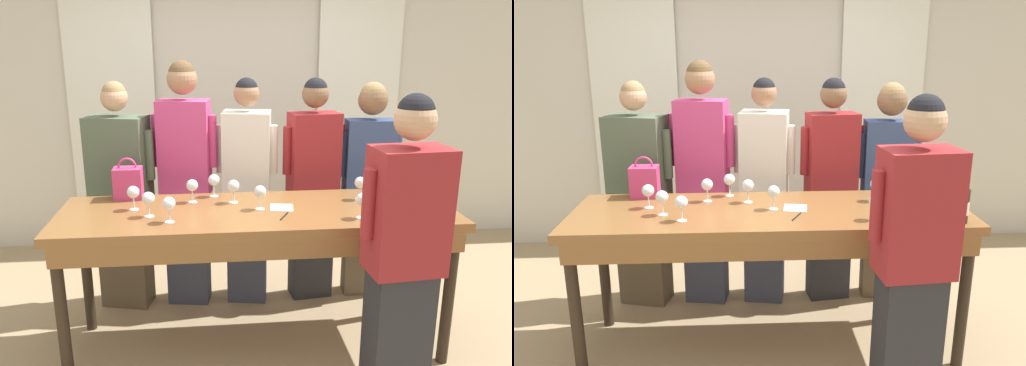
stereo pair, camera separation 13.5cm
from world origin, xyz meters
The scene contains 24 objects.
ground_plane centered at (0.00, 0.00, 0.00)m, with size 18.00×18.00×0.00m, color tan.
wall_back centered at (0.00, 1.93, 1.40)m, with size 12.00×0.06×2.80m.
curtain_panel_left centered at (-1.18, 1.87, 1.34)m, with size 0.80×0.03×2.69m.
curtain_panel_right centered at (1.18, 1.87, 1.34)m, with size 0.80×0.03×2.69m.
tasting_bar centered at (0.00, -0.02, 0.86)m, with size 2.46×0.76×0.96m.
wine_bottle centered at (1.09, -0.29, 1.08)m, with size 0.08×0.08×0.33m.
handbag centered at (-0.83, 0.32, 1.07)m, with size 0.18×0.13×0.28m.
wine_glass_front_left centered at (-0.26, 0.30, 1.07)m, with size 0.08×0.08×0.15m.
wine_glass_front_mid centered at (-0.14, 0.15, 1.07)m, with size 0.08×0.08×0.15m.
wine_glass_front_right centered at (-0.41, 0.18, 1.07)m, with size 0.08×0.08×0.15m.
wine_glass_center_left centered at (0.70, 0.14, 1.07)m, with size 0.08×0.08×0.15m.
wine_glass_center_mid centered at (-0.66, -0.07, 1.07)m, with size 0.08×0.08×0.15m.
wine_glass_center_right centered at (-0.76, 0.07, 1.07)m, with size 0.08×0.08×0.15m.
wine_glass_back_left centered at (0.60, -0.22, 1.07)m, with size 0.08×0.08×0.15m.
wine_glass_back_mid centered at (0.02, 0.00, 1.07)m, with size 0.08×0.08×0.15m.
wine_glass_back_right centered at (-0.53, -0.18, 1.07)m, with size 0.08×0.08×0.15m.
napkin centered at (0.16, 0.01, 0.96)m, with size 0.16×0.16×0.00m.
pen centered at (0.15, -0.15, 0.96)m, with size 0.07×0.13×0.01m.
guest_olive_jacket centered at (-0.94, 0.66, 0.87)m, with size 0.53×0.34×1.71m.
guest_pink_top centered at (-0.47, 0.66, 0.98)m, with size 0.48×0.28×1.85m.
guest_cream_sweater centered at (-0.01, 0.66, 0.88)m, with size 0.46×0.32×1.73m.
guest_striped_shirt centered at (0.49, 0.66, 0.90)m, with size 0.48×0.27×1.72m.
guest_navy_coat centered at (0.93, 0.66, 0.91)m, with size 0.49×0.23×1.69m.
host_pouring centered at (0.69, -0.65, 0.90)m, with size 0.49×0.28×1.74m.
Camera 2 is at (-0.16, -2.95, 1.96)m, focal length 35.00 mm.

